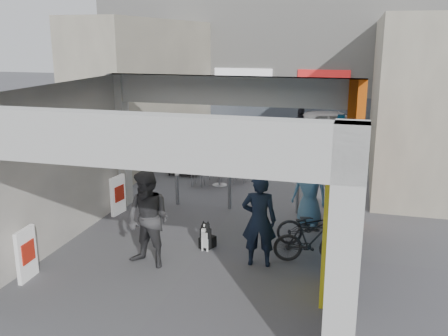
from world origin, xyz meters
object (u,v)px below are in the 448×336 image
(bicycle_rear, at_px, (311,240))
(man_back_turned, at_px, (148,220))
(man_elderly, at_px, (310,191))
(man_crates, at_px, (301,131))
(white_van, at_px, (333,126))
(bicycle_front, at_px, (315,226))
(border_collie, at_px, (206,238))
(man_with_dog, at_px, (259,220))
(produce_stand, at_px, (184,167))
(cafe_set, at_px, (218,172))

(bicycle_rear, bearing_deg, man_back_turned, 94.42)
(man_elderly, height_order, man_crates, man_crates)
(man_crates, xyz_separation_m, white_van, (1.11, 2.25, -0.15))
(bicycle_front, distance_m, bicycle_rear, 0.88)
(white_van, bearing_deg, bicycle_rear, 158.33)
(border_collie, relative_size, bicycle_rear, 0.43)
(man_with_dog, bearing_deg, white_van, -100.37)
(bicycle_front, bearing_deg, man_elderly, -0.20)
(bicycle_rear, bearing_deg, white_van, -12.77)
(produce_stand, distance_m, man_elderly, 5.58)
(bicycle_rear, relative_size, white_van, 0.35)
(cafe_set, relative_size, bicycle_front, 0.92)
(man_with_dog, xyz_separation_m, white_van, (0.73, 12.23, -0.20))
(border_collie, height_order, bicycle_front, bicycle_front)
(cafe_set, relative_size, man_crates, 0.86)
(cafe_set, xyz_separation_m, produce_stand, (-1.32, 0.54, -0.05))
(man_with_dog, relative_size, man_back_turned, 0.97)
(bicycle_front, bearing_deg, cafe_set, 27.27)
(man_with_dog, relative_size, bicycle_front, 1.13)
(man_back_turned, height_order, bicycle_rear, man_back_turned)
(border_collie, relative_size, man_crates, 0.37)
(man_back_turned, bearing_deg, produce_stand, 117.72)
(bicycle_rear, bearing_deg, man_elderly, -6.96)
(man_back_turned, distance_m, man_elderly, 4.19)
(man_crates, height_order, white_van, man_crates)
(produce_stand, relative_size, bicycle_rear, 0.71)
(produce_stand, relative_size, bicycle_front, 0.65)
(man_with_dog, relative_size, man_elderly, 1.11)
(border_collie, height_order, white_van, white_van)
(produce_stand, xyz_separation_m, man_elderly, (4.40, -3.38, 0.57))
(man_crates, bearing_deg, white_van, -101.29)
(man_back_turned, distance_m, bicycle_front, 3.65)
(cafe_set, height_order, bicycle_front, cafe_set)
(border_collie, bearing_deg, produce_stand, 136.82)
(border_collie, relative_size, man_with_dog, 0.35)
(border_collie, xyz_separation_m, man_elderly, (1.96, 2.05, 0.59))
(man_with_dog, height_order, bicycle_front, man_with_dog)
(man_back_turned, relative_size, bicycle_front, 1.17)
(border_collie, bearing_deg, cafe_set, 125.56)
(man_with_dog, height_order, man_back_turned, man_back_turned)
(man_with_dog, distance_m, man_crates, 9.98)
(produce_stand, distance_m, man_back_turned, 6.71)
(man_crates, bearing_deg, man_with_dog, 107.08)
(man_crates, bearing_deg, bicycle_rear, 113.06)
(cafe_set, relative_size, man_elderly, 0.91)
(produce_stand, relative_size, man_elderly, 0.64)
(cafe_set, distance_m, man_crates, 5.07)
(man_crates, distance_m, bicycle_front, 8.80)
(cafe_set, xyz_separation_m, white_van, (3.08, 6.89, 0.41))
(border_collie, height_order, man_with_dog, man_with_dog)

